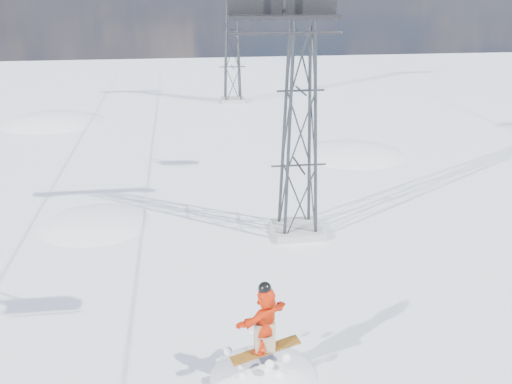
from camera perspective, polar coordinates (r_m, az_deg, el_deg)
ground at (r=15.15m, az=7.39°, el=-16.96°), size 120.00×120.00×0.00m
snow_terrain at (r=37.80m, az=-8.87°, el=-9.46°), size 39.00×37.00×22.00m
lift_tower_near at (r=20.34m, az=4.49°, el=9.99°), size 5.20×1.80×11.43m
lift_tower_far at (r=44.89m, az=-2.44°, el=15.84°), size 5.20×1.80×11.43m
lift_chair_near at (r=11.35m, az=2.81°, el=18.23°), size 2.14×0.61×2.65m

